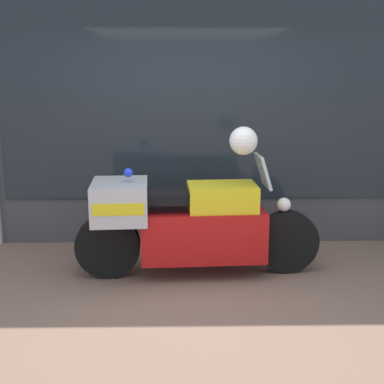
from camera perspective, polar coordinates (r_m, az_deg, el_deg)
The scene contains 5 objects.
ground_plane at distance 4.77m, azimuth -0.08°, elevation -12.23°, with size 60.00×60.00×0.00m, color #7A5B4C.
shop_building at distance 6.32m, azimuth -4.64°, elevation 13.11°, with size 6.48×0.55×4.07m.
window_display at distance 6.56m, azimuth 3.44°, elevation -1.04°, with size 5.01×0.30×1.79m.
paramedic_motorcycle at distance 5.30m, azimuth -0.72°, elevation -3.20°, with size 2.45×0.68×1.22m.
white_helmet at distance 5.19m, azimuth 5.51°, elevation 5.46°, with size 0.27×0.27×0.27m, color white.
Camera 1 is at (-0.07, -4.31, 2.05)m, focal length 50.00 mm.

